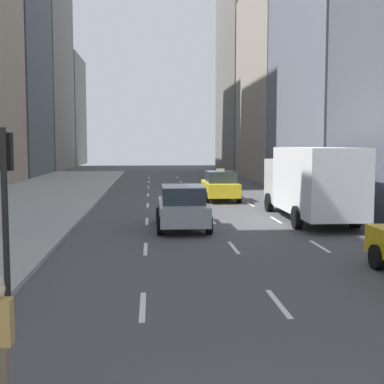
% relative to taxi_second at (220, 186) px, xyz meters
% --- Properties ---
extents(sidewalk_left, '(8.00, 66.00, 0.15)m').
position_rel_taxi_second_xyz_m(sidewalk_left, '(-11.00, -1.13, -0.81)').
color(sidewalk_left, '#9E9E99').
rests_on(sidewalk_left, ground).
extents(lane_markings, '(5.72, 56.00, 0.01)m').
position_rel_taxi_second_xyz_m(lane_markings, '(-1.40, -5.13, -0.87)').
color(lane_markings, white).
rests_on(lane_markings, ground).
extents(taxi_second, '(2.02, 4.40, 1.87)m').
position_rel_taxi_second_xyz_m(taxi_second, '(0.00, 0.00, 0.00)').
color(taxi_second, yellow).
rests_on(taxi_second, ground).
extents(sedan_black_near, '(2.02, 4.62, 1.69)m').
position_rel_taxi_second_xyz_m(sedan_black_near, '(-2.80, -10.16, -0.02)').
color(sedan_black_near, '#9EA0A5').
rests_on(sedan_black_near, ground).
extents(box_truck, '(2.58, 8.40, 3.15)m').
position_rel_taxi_second_xyz_m(box_truck, '(2.80, -8.39, 0.83)').
color(box_truck, silver).
rests_on(box_truck, ground).
extents(traffic_light_pole, '(0.24, 0.42, 3.60)m').
position_rel_taxi_second_xyz_m(traffic_light_pole, '(-6.75, -20.50, 1.53)').
color(traffic_light_pole, black).
rests_on(traffic_light_pole, ground).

